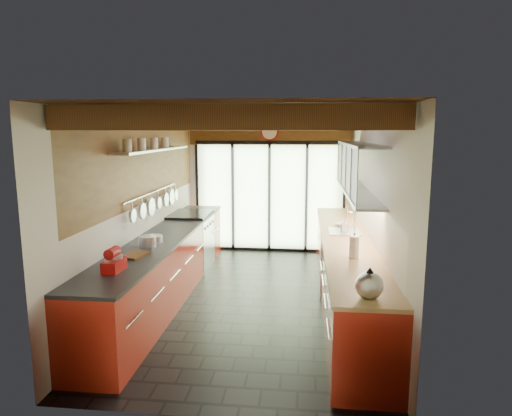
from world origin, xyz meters
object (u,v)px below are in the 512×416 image
object	(u,v)px
paper_towel	(354,247)
stand_mixer	(114,261)
soap_bottle	(344,226)
bowl	(342,225)
kettle	(369,284)

from	to	relation	value
paper_towel	stand_mixer	bearing A→B (deg)	-162.96
paper_towel	soap_bottle	xyz separation A→B (m)	(0.00, 1.34, -0.03)
bowl	kettle	bearing A→B (deg)	-90.00
kettle	soap_bottle	world-z (taller)	kettle
stand_mixer	soap_bottle	xyz separation A→B (m)	(2.54, 2.11, -0.01)
paper_towel	bowl	size ratio (longest dim) A/B	1.41
soap_bottle	kettle	bearing A→B (deg)	-90.00
kettle	paper_towel	size ratio (longest dim) A/B	1.12
kettle	bowl	bearing A→B (deg)	90.00
stand_mixer	paper_towel	world-z (taller)	paper_towel
kettle	paper_towel	bearing A→B (deg)	90.00
soap_bottle	bowl	size ratio (longest dim) A/B	0.89
stand_mixer	bowl	xyz separation A→B (m)	(2.54, 2.55, -0.08)
paper_towel	bowl	xyz separation A→B (m)	(0.00, 1.77, -0.10)
stand_mixer	bowl	size ratio (longest dim) A/B	1.36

